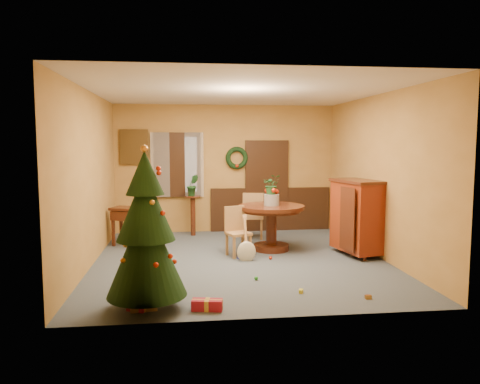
{
  "coord_description": "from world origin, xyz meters",
  "views": [
    {
      "loc": [
        -0.95,
        -7.95,
        2.04
      ],
      "look_at": [
        0.05,
        0.4,
        1.16
      ],
      "focal_mm": 35.0,
      "sensor_mm": 36.0,
      "label": 1
    }
  ],
  "objects": [
    {
      "name": "room_envelope",
      "position": [
        0.21,
        2.7,
        1.12
      ],
      "size": [
        5.5,
        5.5,
        5.5
      ],
      "color": "#374450",
      "rests_on": "ground"
    },
    {
      "name": "toy_b",
      "position": [
        0.1,
        -1.24,
        0.03
      ],
      "size": [
        0.06,
        0.06,
        0.06
      ],
      "primitive_type": "sphere",
      "color": "#24872D",
      "rests_on": "floor"
    },
    {
      "name": "gift_b",
      "position": [
        -1.52,
        -2.27,
        0.12
      ],
      "size": [
        0.31,
        0.31,
        0.24
      ],
      "color": "maroon",
      "rests_on": "floor"
    },
    {
      "name": "gift_c",
      "position": [
        -1.62,
        -1.7,
        0.07
      ],
      "size": [
        0.32,
        0.3,
        0.15
      ],
      "color": "brown",
      "rests_on": "floor"
    },
    {
      "name": "toy_a",
      "position": [
        0.01,
        0.09,
        0.03
      ],
      "size": [
        0.09,
        0.08,
        0.05
      ],
      "primitive_type": "cube",
      "rotation": [
        0.0,
        0.0,
        0.45
      ],
      "color": "#2537A4",
      "rests_on": "floor"
    },
    {
      "name": "toy_d",
      "position": [
        0.54,
        -0.03,
        0.03
      ],
      "size": [
        0.06,
        0.06,
        0.06
      ],
      "primitive_type": "sphere",
      "color": "red",
      "rests_on": "floor"
    },
    {
      "name": "chair_far",
      "position": [
        0.5,
        1.75,
        0.54
      ],
      "size": [
        0.5,
        0.5,
        1.0
      ],
      "color": "#96663C",
      "rests_on": "floor"
    },
    {
      "name": "stand_plant",
      "position": [
        -0.77,
        2.31,
        1.12
      ],
      "size": [
        0.29,
        0.25,
        0.47
      ],
      "primitive_type": "imported",
      "rotation": [
        0.0,
        0.0,
        0.2
      ],
      "color": "#19471E",
      "rests_on": "plant_stand"
    },
    {
      "name": "urn",
      "position": [
        0.69,
        0.69,
        0.97
      ],
      "size": [
        0.29,
        0.29,
        0.21
      ],
      "primitive_type": "cylinder",
      "color": "slate",
      "rests_on": "dining_table"
    },
    {
      "name": "toy_e",
      "position": [
        1.43,
        -2.24,
        0.03
      ],
      "size": [
        0.08,
        0.06,
        0.05
      ],
      "primitive_type": "cube",
      "rotation": [
        0.0,
        0.0,
        0.07
      ],
      "color": "#BF7E2D",
      "rests_on": "floor"
    },
    {
      "name": "christmas_tree",
      "position": [
        -1.42,
        -2.28,
        0.96
      ],
      "size": [
        0.98,
        0.98,
        2.02
      ],
      "color": "#382111",
      "rests_on": "floor"
    },
    {
      "name": "writing_desk",
      "position": [
        -1.96,
        1.41,
        0.58
      ],
      "size": [
        0.96,
        0.72,
        0.77
      ],
      "color": "black",
      "rests_on": "floor"
    },
    {
      "name": "plant_stand",
      "position": [
        -0.77,
        2.31,
        0.55
      ],
      "size": [
        0.34,
        0.34,
        0.88
      ],
      "color": "black",
      "rests_on": "floor"
    },
    {
      "name": "toy_c",
      "position": [
        0.62,
        -1.9,
        0.03
      ],
      "size": [
        0.08,
        0.09,
        0.05
      ],
      "primitive_type": "cube",
      "rotation": [
        0.0,
        0.0,
        1.18
      ],
      "color": "gold",
      "rests_on": "floor"
    },
    {
      "name": "sideboard",
      "position": [
        2.15,
        0.12,
        0.74
      ],
      "size": [
        0.78,
        1.17,
        1.38
      ],
      "color": "#61150B",
      "rests_on": "floor"
    },
    {
      "name": "guitar",
      "position": [
        0.11,
        -0.07,
        0.39
      ],
      "size": [
        0.47,
        0.58,
        0.76
      ],
      "primitive_type": null,
      "rotation": [
        -0.49,
        0.0,
        -0.32
      ],
      "color": "beige",
      "rests_on": "floor"
    },
    {
      "name": "centerpiece_plant",
      "position": [
        0.69,
        0.69,
        1.26
      ],
      "size": [
        0.33,
        0.29,
        0.37
      ],
      "primitive_type": "imported",
      "color": "#1E4C23",
      "rests_on": "urn"
    },
    {
      "name": "gift_d",
      "position": [
        -0.69,
        -2.4,
        0.07
      ],
      "size": [
        0.4,
        0.22,
        0.13
      ],
      "color": "maroon",
      "rests_on": "floor"
    },
    {
      "name": "chair_near",
      "position": [
        -0.01,
        0.35,
        0.48
      ],
      "size": [
        0.49,
        0.49,
        0.9
      ],
      "color": "#96663C",
      "rests_on": "floor"
    },
    {
      "name": "dining_table",
      "position": [
        0.69,
        0.69,
        0.6
      ],
      "size": [
        1.25,
        1.25,
        0.86
      ],
      "color": "black",
      "rests_on": "floor"
    },
    {
      "name": "gift_a",
      "position": [
        -1.47,
        -2.28,
        0.08
      ],
      "size": [
        0.35,
        0.29,
        0.17
      ],
      "color": "brown",
      "rests_on": "floor"
    }
  ]
}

